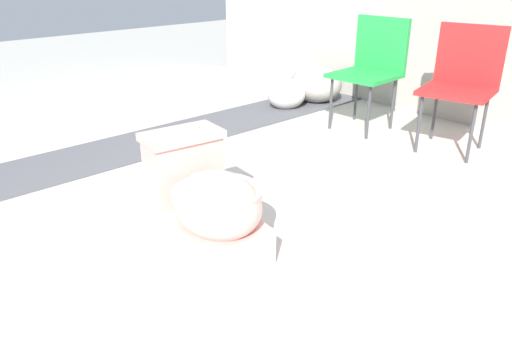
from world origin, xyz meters
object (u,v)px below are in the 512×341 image
object	(u,v)px
folding_chair_middle	(463,75)
boulder_far	(316,84)
toilet	(207,204)
folding_chair_left	(373,62)
boulder_near	(287,94)

from	to	relation	value
folding_chair_middle	boulder_far	xyz separation A→B (m)	(-1.46, 0.16, -0.34)
toilet	folding_chair_left	xyz separation A→B (m)	(-0.62, 2.04, 0.29)
toilet	folding_chair_left	size ratio (longest dim) A/B	0.81
folding_chair_middle	boulder_far	world-z (taller)	folding_chair_middle
folding_chair_left	boulder_far	xyz separation A→B (m)	(-0.77, 0.23, -0.34)
folding_chair_left	folding_chair_middle	bearing A→B (deg)	92.29
folding_chair_left	boulder_near	world-z (taller)	folding_chair_left
folding_chair_middle	boulder_near	distance (m)	1.53
toilet	boulder_far	bearing A→B (deg)	128.49
folding_chair_left	boulder_far	size ratio (longest dim) A/B	1.70
toilet	boulder_near	size ratio (longest dim) A/B	1.95
folding_chair_middle	boulder_near	xyz separation A→B (m)	(-1.47, -0.21, -0.38)
toilet	folding_chair_left	world-z (taller)	folding_chair_left
folding_chair_left	boulder_near	distance (m)	0.88
toilet	boulder_near	xyz separation A→B (m)	(-1.39, 1.91, -0.09)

